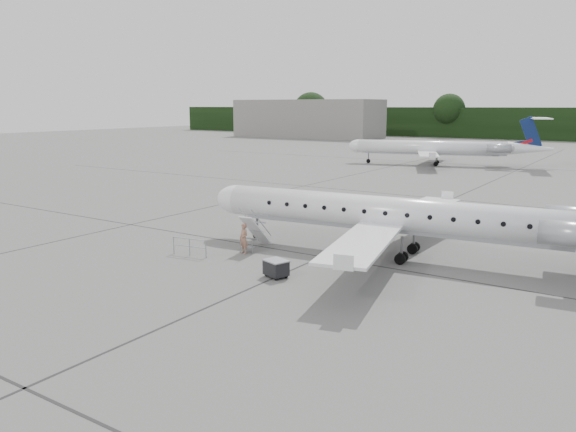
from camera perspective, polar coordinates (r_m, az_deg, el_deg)
The scene contains 8 objects.
ground at distance 25.30m, azimuth 7.61°, elevation -8.47°, with size 320.00×320.00×0.00m, color #61615E.
terminal_building at distance 154.11m, azimuth 1.99°, elevation 9.87°, with size 40.00×14.00×10.00m, color slate.
main_regional_jet at distance 31.99m, azimuth 10.65°, elevation 1.87°, with size 26.51×19.09×6.80m, color white, non-canonical shape.
airstair at distance 33.60m, azimuth -3.32°, elevation -1.56°, with size 0.85×2.33×2.13m, color white, non-canonical shape.
passenger at distance 32.55m, azimuth -4.51°, elevation -2.30°, with size 0.65×0.43×1.79m, color #966752.
safety_railing at distance 32.58m, azimuth -9.97°, elevation -3.14°, with size 2.20×0.08×1.00m, color gray, non-canonical shape.
baggage_cart at distance 28.15m, azimuth -1.22°, elevation -5.31°, with size 1.10×0.89×0.95m, color black, non-canonical shape.
bg_regional_left at distance 83.75m, azimuth 14.28°, elevation 7.42°, with size 26.56×19.13×6.97m, color white, non-canonical shape.
Camera 1 is at (10.20, -21.55, 8.45)m, focal length 35.00 mm.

